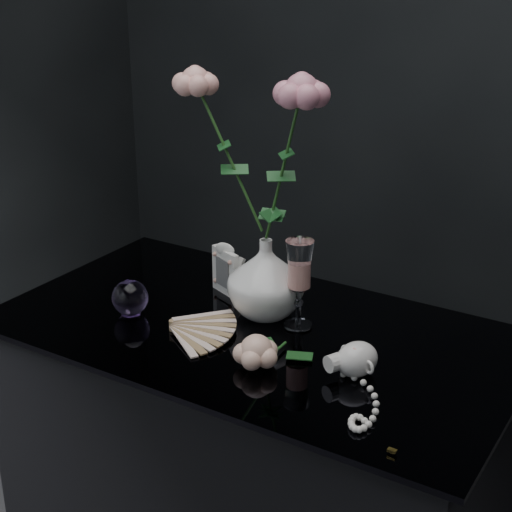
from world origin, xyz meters
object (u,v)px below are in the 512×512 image
Objects in this scene: wine_glass at (299,284)px; loose_rose at (256,351)px; vase at (266,278)px; paperweight at (130,298)px; pearl_jar at (357,358)px; picture_frame at (225,268)px.

loose_rose is at bearing -85.88° from wine_glass.
vase is 0.90× the size of wine_glass.
paperweight is 0.51m from pearl_jar.
vase reaches higher than picture_frame.
paperweight is at bearing -97.24° from picture_frame.
pearl_jar is (0.17, 0.07, 0.00)m from loose_rose.
vase is at bearing 123.38° from loose_rose.
wine_glass is at bearing -7.53° from vase.
pearl_jar is at bearing -24.77° from vase.
pearl_jar is at bearing -31.55° from wine_glass.
pearl_jar is at bearing -0.46° from picture_frame.
picture_frame is 0.43m from pearl_jar.
picture_frame is at bearing 60.28° from paperweight.
vase reaches higher than loose_rose.
wine_glass is 1.00× the size of loose_rose.
picture_frame is at bearing 165.32° from wine_glass.
paperweight reaches higher than loose_rose.
picture_frame is at bearing 160.93° from vase.
vase is at bearing -178.66° from pearl_jar.
wine_glass reaches higher than vase.
vase is 0.09m from wine_glass.
pearl_jar is (0.26, -0.12, -0.05)m from vase.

